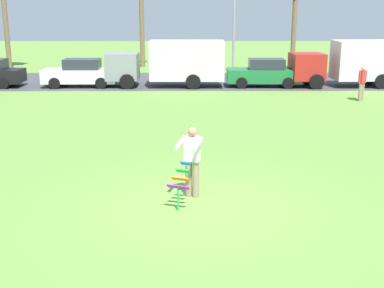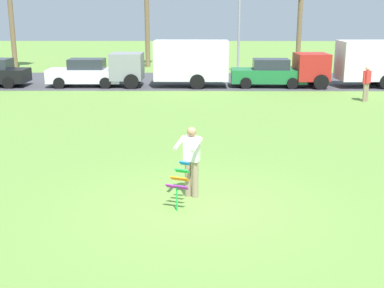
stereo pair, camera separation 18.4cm
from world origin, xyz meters
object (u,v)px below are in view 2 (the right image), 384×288
object	(u,v)px
person_kite_flyer	(191,159)
person_walker_near	(367,82)
parked_truck_red_cab	(361,62)
kite_held	(179,180)
streetlight_pole	(239,14)
parked_car_white	(85,73)
parked_car_green	(269,73)
parked_truck_grey_van	(177,62)

from	to	relation	value
person_kite_flyer	person_walker_near	xyz separation A→B (m)	(8.35, 13.01, -0.02)
parked_truck_red_cab	kite_held	bearing A→B (deg)	-117.97
person_walker_near	streetlight_pole	bearing A→B (deg)	113.86
parked_car_white	streetlight_pole	xyz separation A→B (m)	(9.38, 7.20, 3.22)
kite_held	streetlight_pole	distance (m)	26.10
person_kite_flyer	kite_held	distance (m)	0.81
kite_held	parked_truck_red_cab	world-z (taller)	parked_truck_red_cab
kite_held	person_walker_near	world-z (taller)	person_walker_near
kite_held	person_kite_flyer	bearing A→B (deg)	70.04
kite_held	streetlight_pole	size ratio (longest dim) A/B	0.15
parked_car_white	parked_car_green	size ratio (longest dim) A/B	0.99
kite_held	streetlight_pole	xyz separation A→B (m)	(3.34, 25.67, 3.32)
kite_held	parked_truck_grey_van	world-z (taller)	parked_truck_grey_van
parked_truck_grey_van	person_walker_near	distance (m)	10.50
parked_truck_red_cab	person_walker_near	size ratio (longest dim) A/B	3.91
streetlight_pole	person_walker_near	size ratio (longest dim) A/B	4.05
person_kite_flyer	kite_held	size ratio (longest dim) A/B	1.66
parked_car_green	streetlight_pole	bearing A→B (deg)	99.40
parked_car_white	person_walker_near	xyz separation A→B (m)	(14.66, -4.74, 0.16)
parked_car_green	person_walker_near	bearing A→B (deg)	-49.21
parked_truck_red_cab	streetlight_pole	world-z (taller)	streetlight_pole
parked_truck_grey_van	parked_truck_red_cab	distance (m)	10.56
parked_car_white	kite_held	bearing A→B (deg)	-71.89
kite_held	person_walker_near	size ratio (longest dim) A/B	0.60
person_kite_flyer	parked_car_white	world-z (taller)	person_kite_flyer
parked_truck_grey_van	person_walker_near	xyz separation A→B (m)	(9.36, -4.74, -0.48)
parked_truck_grey_van	person_walker_near	world-z (taller)	parked_truck_grey_van
kite_held	parked_truck_red_cab	size ratio (longest dim) A/B	0.15
parked_truck_red_cab	person_kite_flyer	bearing A→B (deg)	-118.27
person_kite_flyer	parked_truck_red_cab	xyz separation A→B (m)	(9.55, 17.75, 0.46)
person_kite_flyer	parked_truck_red_cab	bearing A→B (deg)	61.73
parked_car_green	streetlight_pole	distance (m)	7.98
kite_held	parked_car_green	bearing A→B (deg)	76.23
person_kite_flyer	parked_car_white	xyz separation A→B (m)	(-6.30, 17.75, -0.18)
parked_car_white	person_walker_near	size ratio (longest dim) A/B	2.44
parked_truck_red_cab	streetlight_pole	bearing A→B (deg)	131.95
parked_car_white	parked_car_green	bearing A→B (deg)	-0.01
parked_car_white	person_walker_near	world-z (taller)	person_walker_near
streetlight_pole	person_walker_near	bearing A→B (deg)	-66.14
kite_held	parked_truck_grey_van	distance (m)	18.50
parked_truck_grey_van	parked_truck_red_cab	xyz separation A→B (m)	(10.56, -0.00, 0.00)
parked_car_white	parked_truck_red_cab	xyz separation A→B (m)	(15.85, -0.00, 0.64)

